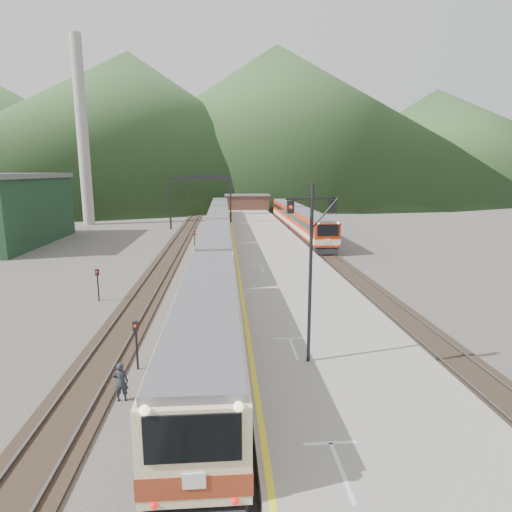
{
  "coord_description": "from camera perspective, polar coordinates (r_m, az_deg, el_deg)",
  "views": [
    {
      "loc": [
        0.79,
        -11.8,
        8.8
      ],
      "look_at": [
        3.34,
        22.45,
        2.0
      ],
      "focal_mm": 30.0,
      "sensor_mm": 36.0,
      "label": 1
    }
  ],
  "objects": [
    {
      "name": "worker",
      "position": [
        18.05,
        -17.59,
        -15.7
      ],
      "size": [
        0.59,
        0.4,
        1.58
      ],
      "primitive_type": "imported",
      "rotation": [
        0.0,
        0.0,
        3.18
      ],
      "color": "#212732",
      "rests_on": "ground"
    },
    {
      "name": "main_train",
      "position": [
        46.94,
        -5.18,
        2.71
      ],
      "size": [
        2.74,
        75.17,
        3.34
      ],
      "color": "beige",
      "rests_on": "track_main"
    },
    {
      "name": "signal_mast",
      "position": [
        17.19,
        7.32,
        -0.05
      ],
      "size": [
        2.17,
        0.61,
        7.37
      ],
      "color": "black",
      "rests_on": "platform"
    },
    {
      "name": "hill_b",
      "position": [
        245.24,
        2.75,
        17.92
      ],
      "size": [
        220.0,
        220.0,
        75.0
      ],
      "primitive_type": "cone",
      "color": "#2C4E23",
      "rests_on": "ground"
    },
    {
      "name": "track_far",
      "position": [
        52.85,
        -10.49,
        1.5
      ],
      "size": [
        2.6,
        200.0,
        0.23
      ],
      "color": "black",
      "rests_on": "ground"
    },
    {
      "name": "short_signal_c",
      "position": [
        31.24,
        -20.36,
        -3.1
      ],
      "size": [
        0.26,
        0.22,
        2.27
      ],
      "color": "black",
      "rests_on": "ground"
    },
    {
      "name": "track_second",
      "position": [
        53.61,
        7.33,
        1.74
      ],
      "size": [
        2.6,
        200.0,
        0.23
      ],
      "color": "black",
      "rests_on": "ground"
    },
    {
      "name": "station_shed",
      "position": [
        90.14,
        -1.2,
        7.24
      ],
      "size": [
        9.4,
        4.4,
        3.1
      ],
      "color": "#4F2D22",
      "rests_on": "platform"
    },
    {
      "name": "ground",
      "position": [
        14.74,
        -7.19,
        -25.57
      ],
      "size": [
        400.0,
        400.0,
        0.0
      ],
      "primitive_type": "plane",
      "color": "#47423D",
      "rests_on": "ground"
    },
    {
      "name": "platform",
      "position": [
        50.71,
        1.24,
        1.78
      ],
      "size": [
        8.0,
        100.0,
        1.0
      ],
      "primitive_type": "cube",
      "color": "gray",
      "rests_on": "ground"
    },
    {
      "name": "hill_a",
      "position": [
        206.97,
        -16.3,
        16.66
      ],
      "size": [
        180.0,
        180.0,
        60.0
      ],
      "primitive_type": "cone",
      "color": "#2C4E23",
      "rests_on": "ground"
    },
    {
      "name": "smokestack",
      "position": [
        77.48,
        -22.14,
        15.0
      ],
      "size": [
        1.8,
        1.8,
        30.0
      ],
      "primitive_type": "cylinder",
      "color": "#9E998E",
      "rests_on": "ground"
    },
    {
      "name": "gantry_far",
      "position": [
        91.92,
        -6.61,
        9.13
      ],
      "size": [
        9.55,
        0.25,
        8.0
      ],
      "color": "black",
      "rests_on": "ground"
    },
    {
      "name": "second_train",
      "position": [
        63.2,
        5.55,
        4.88
      ],
      "size": [
        2.73,
        37.26,
        3.34
      ],
      "color": "red",
      "rests_on": "track_second"
    },
    {
      "name": "hill_d",
      "position": [
        279.9,
        -30.75,
        13.51
      ],
      "size": [
        200.0,
        200.0,
        55.0
      ],
      "primitive_type": "cone",
      "color": "#2C4E23",
      "rests_on": "ground"
    },
    {
      "name": "short_signal_a",
      "position": [
        20.17,
        -15.68,
        -10.57
      ],
      "size": [
        0.25,
        0.2,
        2.27
      ],
      "color": "black",
      "rests_on": "ground"
    },
    {
      "name": "hill_c",
      "position": [
        247.75,
        22.63,
        14.12
      ],
      "size": [
        160.0,
        160.0,
        50.0
      ],
      "primitive_type": "cone",
      "color": "#2C4E23",
      "rests_on": "ground"
    },
    {
      "name": "track_main",
      "position": [
        52.53,
        -5.06,
        1.59
      ],
      "size": [
        2.6,
        200.0,
        0.23
      ],
      "color": "black",
      "rests_on": "ground"
    },
    {
      "name": "short_signal_b",
      "position": [
        48.09,
        -8.19,
        2.32
      ],
      "size": [
        0.24,
        0.19,
        2.27
      ],
      "color": "black",
      "rests_on": "ground"
    },
    {
      "name": "gantry_near",
      "position": [
        66.97,
        -7.45,
        8.36
      ],
      "size": [
        9.55,
        0.25,
        8.0
      ],
      "color": "black",
      "rests_on": "ground"
    }
  ]
}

